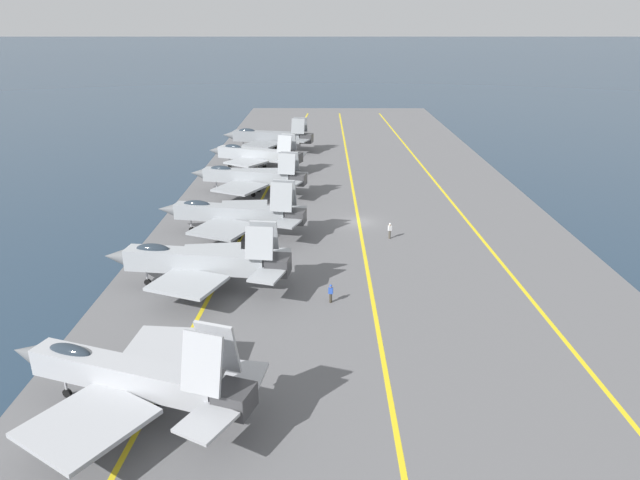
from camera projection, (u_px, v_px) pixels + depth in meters
ground_plane at (359, 225)px, 68.00m from camera, size 2000.00×2000.00×0.00m
carrier_deck at (359, 223)px, 67.93m from camera, size 193.52×47.35×0.40m
deck_stripe_foul_line at (468, 222)px, 67.79m from camera, size 174.10×5.50×0.01m
deck_stripe_centerline at (359, 222)px, 67.86m from camera, size 174.17×0.36×0.01m
deck_stripe_edge_line at (250, 222)px, 67.93m from camera, size 173.93×9.86×0.01m
parked_jet_second at (130, 376)px, 33.62m from camera, size 14.17×16.68×6.93m
parked_jet_third at (198, 261)px, 49.96m from camera, size 12.27×16.96×6.38m
parked_jet_fourth at (234, 213)px, 62.85m from camera, size 13.78×16.99×6.46m
parked_jet_fifth at (249, 177)px, 77.98m from camera, size 14.16×16.65×6.11m
parked_jet_sixth at (255, 154)px, 90.96m from camera, size 12.31×16.42×6.07m
parked_jet_seventh at (269, 137)px, 105.12m from camera, size 14.15×17.19×6.16m
crew_white_vest at (390, 230)px, 62.29m from camera, size 0.37×0.44×1.81m
crew_blue_vest at (331, 293)px, 48.01m from camera, size 0.33×0.42×1.67m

